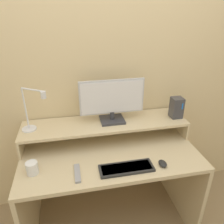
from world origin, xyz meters
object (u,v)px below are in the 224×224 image
at_px(router_dock, 176,108).
at_px(keyboard, 126,168).
at_px(mug, 32,168).
at_px(monitor, 112,100).
at_px(remote_control, 77,173).
at_px(desk_lamp, 32,115).
at_px(mouse, 163,163).

distance_m(router_dock, keyboard, 0.70).
bearing_deg(mug, monitor, 29.25).
xyz_separation_m(monitor, remote_control, (-0.32, -0.42, -0.33)).
relative_size(monitor, desk_lamp, 1.51).
xyz_separation_m(remote_control, mug, (-0.29, 0.07, 0.04)).
relative_size(desk_lamp, remote_control, 1.96).
relative_size(monitor, router_dock, 2.96).
height_order(desk_lamp, mouse, desk_lamp).
xyz_separation_m(keyboard, mouse, (0.26, -0.01, 0.00)).
xyz_separation_m(monitor, mug, (-0.62, -0.35, -0.30)).
xyz_separation_m(router_dock, mouse, (-0.27, -0.40, -0.23)).
height_order(monitor, mug, monitor).
height_order(desk_lamp, remote_control, desk_lamp).
relative_size(remote_control, mug, 2.01).
bearing_deg(mouse, desk_lamp, 155.73).
bearing_deg(router_dock, monitor, 175.53).
xyz_separation_m(desk_lamp, mouse, (0.89, -0.40, -0.28)).
distance_m(router_dock, mug, 1.22).
distance_m(desk_lamp, mug, 0.39).
bearing_deg(keyboard, monitor, 91.64).
relative_size(monitor, mouse, 6.43).
bearing_deg(desk_lamp, monitor, 4.01).
distance_m(monitor, router_dock, 0.56).
height_order(mouse, mug, mug).
height_order(desk_lamp, mug, desk_lamp).
bearing_deg(keyboard, desk_lamp, 148.03).
relative_size(keyboard, mug, 4.30).
bearing_deg(mug, remote_control, -13.44).
xyz_separation_m(desk_lamp, remote_control, (0.29, -0.37, -0.29)).
bearing_deg(router_dock, mouse, -124.32).
bearing_deg(mug, desk_lamp, 89.55).
bearing_deg(desk_lamp, router_dock, 0.01).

